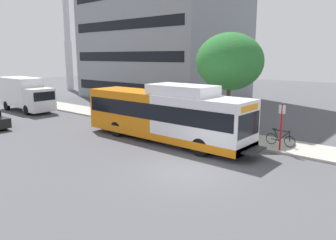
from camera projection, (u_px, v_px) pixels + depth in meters
ground_plane at (85, 143)px, 20.08m from camera, size 120.00×120.00×0.00m
sidewalk_curb at (179, 127)px, 24.04m from camera, size 3.00×56.00×0.14m
transit_bus at (165, 115)px, 20.12m from camera, size 2.58×12.25×3.65m
bus_stop_sign_pole at (281, 123)px, 17.76m from camera, size 0.10×0.36×2.60m
bicycle_parked at (280, 139)px, 18.83m from camera, size 0.52×1.76×1.02m
street_tree_near_stop at (230, 62)px, 21.63m from camera, size 4.52×4.52×6.73m
box_truck_background at (25, 93)px, 31.31m from camera, size 2.32×7.01×3.25m
apartment_tower_backdrop at (164, 0)px, 40.39m from camera, size 13.80×18.70×24.53m
lattice_comm_tower at (66, 19)px, 49.53m from camera, size 1.10×1.10×32.55m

